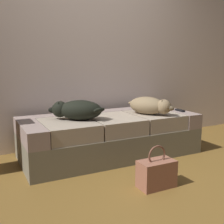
{
  "coord_description": "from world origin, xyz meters",
  "views": [
    {
      "loc": [
        -1.4,
        -1.83,
        1.08
      ],
      "look_at": [
        0.0,
        0.94,
        0.52
      ],
      "focal_mm": 44.69,
      "sensor_mm": 36.0,
      "label": 1
    }
  ],
  "objects_px": {
    "handbag": "(156,173)",
    "dog_dark": "(77,110)",
    "dog_tan": "(150,106)",
    "tv_remote": "(180,110)",
    "couch": "(110,135)"
  },
  "relations": [
    {
      "from": "couch",
      "to": "tv_remote",
      "type": "xyz_separation_m",
      "value": [
        0.91,
        -0.14,
        0.25
      ]
    },
    {
      "from": "tv_remote",
      "to": "couch",
      "type": "bearing_deg",
      "value": 172.28
    },
    {
      "from": "dog_tan",
      "to": "tv_remote",
      "type": "xyz_separation_m",
      "value": [
        0.46,
        0.0,
        -0.09
      ]
    },
    {
      "from": "dog_tan",
      "to": "couch",
      "type": "bearing_deg",
      "value": 161.96
    },
    {
      "from": "dog_dark",
      "to": "handbag",
      "type": "relative_size",
      "value": 1.53
    },
    {
      "from": "dog_tan",
      "to": "handbag",
      "type": "bearing_deg",
      "value": -120.37
    },
    {
      "from": "couch",
      "to": "dog_dark",
      "type": "xyz_separation_m",
      "value": [
        -0.42,
        -0.05,
        0.34
      ]
    },
    {
      "from": "dog_dark",
      "to": "tv_remote",
      "type": "height_order",
      "value": "dog_dark"
    },
    {
      "from": "dog_dark",
      "to": "couch",
      "type": "bearing_deg",
      "value": 6.92
    },
    {
      "from": "handbag",
      "to": "dog_tan",
      "type": "bearing_deg",
      "value": 59.63
    },
    {
      "from": "handbag",
      "to": "dog_dark",
      "type": "bearing_deg",
      "value": 113.7
    },
    {
      "from": "tv_remote",
      "to": "handbag",
      "type": "relative_size",
      "value": 0.4
    },
    {
      "from": "handbag",
      "to": "tv_remote",
      "type": "bearing_deg",
      "value": 41.1
    },
    {
      "from": "couch",
      "to": "handbag",
      "type": "bearing_deg",
      "value": -91.38
    },
    {
      "from": "couch",
      "to": "dog_tan",
      "type": "bearing_deg",
      "value": -18.04
    }
  ]
}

